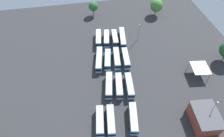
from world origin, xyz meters
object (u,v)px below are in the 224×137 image
bus_row0_slot2 (111,120)px  tree_east_edge (157,6)px  bus_row0_slot0 (133,118)px  bus_row2_slot3 (99,59)px  bus_row1_slot1 (119,86)px  tree_northwest (93,6)px  maintenance_shelter (200,68)px  bus_row2_slot0 (126,58)px  bus_row2_slot1 (117,58)px  bus_row3_slot0 (122,38)px  depot_building (204,118)px  bus_row1_slot2 (109,85)px  bus_row2_slot2 (108,60)px  bus_row0_slot3 (100,121)px  bus_row3_slot2 (107,39)px  bus_row3_slot3 (99,38)px  bus_row1_slot0 (129,86)px  lamp_post_far_corner (139,32)px  bus_row3_slot1 (115,38)px  lamp_post_near_entrance (212,109)px

bus_row0_slot2 → tree_east_edge: 71.32m
bus_row0_slot0 → bus_row2_slot3: (29.75, 7.65, 0.00)m
bus_row1_slot1 → tree_northwest: (53.27, 3.57, 3.62)m
bus_row2_slot3 → maintenance_shelter: 42.36m
bus_row2_slot0 → bus_row2_slot1: bearing=80.0°
bus_row3_slot0 → depot_building: bearing=-159.1°
bus_row1_slot2 → bus_row2_slot2: bearing=-7.5°
bus_row0_slot3 → bus_row1_slot1: 16.14m
bus_row3_slot2 → bus_row0_slot3: bearing=167.7°
bus_row1_slot2 → bus_row3_slot0: same height
bus_row1_slot1 → bus_row2_slot1: same height
bus_row0_slot2 → bus_row3_slot0: size_ratio=0.80×
bus_row0_slot3 → bus_row3_slot0: bearing=-22.4°
bus_row3_slot2 → bus_row3_slot3: (0.83, 3.85, 0.00)m
bus_row1_slot0 → bus_row2_slot3: same height
bus_row1_slot0 → bus_row3_slot0: same height
bus_row2_slot1 → depot_building: (-33.74, -23.48, 0.96)m
bus_row3_slot2 → bus_row1_slot2: bearing=172.6°
bus_row1_slot1 → bus_row3_slot2: 28.83m
bus_row3_slot2 → tree_northwest: (24.44, 3.43, 3.62)m
bus_row3_slot3 → tree_northwest: size_ratio=1.41×
bus_row2_slot2 → tree_east_edge: bearing=-45.6°
lamp_post_far_corner → tree_east_edge: lamp_post_far_corner is taller
bus_row3_slot1 → tree_east_edge: bearing=-55.5°
maintenance_shelter → bus_row2_slot2: bearing=69.5°
bus_row2_slot2 → maintenance_shelter: bearing=-110.5°
bus_row2_slot1 → bus_row3_slot3: size_ratio=1.02×
bus_row1_slot0 → lamp_post_near_entrance: bearing=-124.7°
bus_row1_slot2 → bus_row1_slot1: bearing=-104.0°
bus_row2_slot0 → depot_building: (-33.05, -19.54, 0.96)m
bus_row0_slot0 → depot_building: depot_building is taller
bus_row0_slot3 → bus_row3_slot2: (42.00, -9.19, 0.00)m
bus_row0_slot2 → bus_row1_slot1: 14.84m
lamp_post_near_entrance → tree_east_edge: lamp_post_near_entrance is taller
bus_row0_slot2 → bus_row2_slot0: bearing=-22.9°
bus_row1_slot0 → bus_row1_slot2: bearing=78.3°
tree_east_edge → bus_row3_slot2: bearing=120.3°
bus_row3_slot3 → tree_east_edge: tree_east_edge is taller
bus_row1_slot2 → tree_northwest: tree_northwest is taller
bus_row0_slot0 → bus_row2_slot1: size_ratio=0.97×
lamp_post_far_corner → bus_row2_slot2: bearing=125.7°
maintenance_shelter → lamp_post_far_corner: lamp_post_far_corner is taller
bus_row0_slot2 → depot_building: (-5.33, -31.23, 0.96)m
bus_row2_slot3 → maintenance_shelter: maintenance_shelter is taller
lamp_post_far_corner → lamp_post_near_entrance: 46.44m
bus_row2_slot3 → lamp_post_far_corner: bearing=-60.9°
bus_row0_slot2 → tree_east_edge: (60.89, -36.94, 3.87)m
bus_row1_slot2 → depot_building: size_ratio=1.01×
bus_row0_slot2 → bus_row3_slot2: same height
bus_row3_slot2 → depot_building: size_ratio=0.94×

